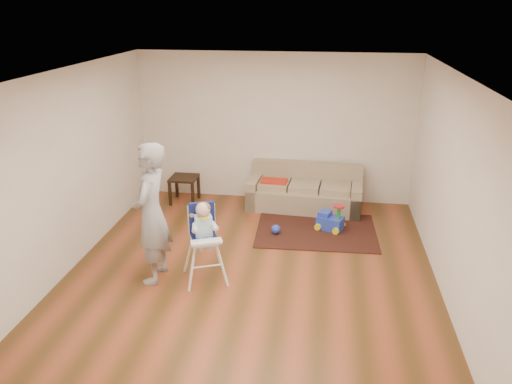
# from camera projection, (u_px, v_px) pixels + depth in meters

# --- Properties ---
(ground) EXTENTS (5.50, 5.50, 0.00)m
(ground) POSITION_uv_depth(u_px,v_px,m) (252.00, 269.00, 6.98)
(ground) COLOR #543415
(ground) RESTS_ON ground
(room_envelope) EXTENTS (5.04, 5.52, 2.72)m
(room_envelope) POSITION_uv_depth(u_px,v_px,m) (257.00, 129.00, 6.80)
(room_envelope) COLOR silver
(room_envelope) RESTS_ON ground
(sofa) EXTENTS (2.06, 0.96, 0.78)m
(sofa) POSITION_uv_depth(u_px,v_px,m) (305.00, 188.00, 8.89)
(sofa) COLOR gray
(sofa) RESTS_ON ground
(side_table) EXTENTS (0.49, 0.49, 0.49)m
(side_table) POSITION_uv_depth(u_px,v_px,m) (185.00, 189.00, 9.25)
(side_table) COLOR black
(side_table) RESTS_ON ground
(area_rug) EXTENTS (1.97, 1.51, 0.02)m
(area_rug) POSITION_uv_depth(u_px,v_px,m) (316.00, 230.00, 8.13)
(area_rug) COLOR black
(area_rug) RESTS_ON ground
(ride_on_toy) EXTENTS (0.49, 0.42, 0.45)m
(ride_on_toy) POSITION_uv_depth(u_px,v_px,m) (330.00, 216.00, 8.09)
(ride_on_toy) COLOR blue
(ride_on_toy) RESTS_ON area_rug
(toy_ball) EXTENTS (0.15, 0.15, 0.15)m
(toy_ball) POSITION_uv_depth(u_px,v_px,m) (276.00, 229.00, 7.98)
(toy_ball) COLOR blue
(toy_ball) RESTS_ON area_rug
(high_chair) EXTENTS (0.67, 0.67, 1.11)m
(high_chair) POSITION_uv_depth(u_px,v_px,m) (204.00, 243.00, 6.54)
(high_chair) COLOR white
(high_chair) RESTS_ON ground
(adult) EXTENTS (0.46, 0.69, 1.89)m
(adult) POSITION_uv_depth(u_px,v_px,m) (151.00, 214.00, 6.42)
(adult) COLOR gray
(adult) RESTS_ON ground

